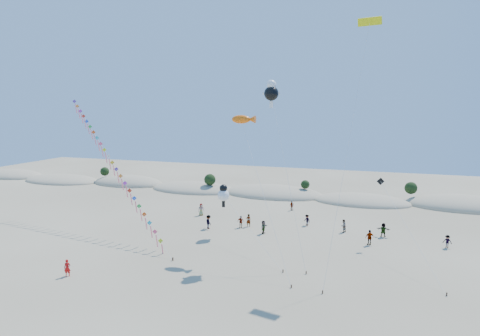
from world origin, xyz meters
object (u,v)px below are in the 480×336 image
Objects in this scene: kite_train at (111,161)px; fish_kite at (244,120)px; parafoil_kite at (369,26)px; flyer_foreground at (67,268)px.

fish_kite is at bearing -3.78° from kite_train.
parafoil_kite is 38.19m from flyer_foreground.
flyer_foreground is at bearing -151.74° from parafoil_kite.
kite_train reaches higher than flyer_foreground.
parafoil_kite is (13.16, 0.30, 9.49)m from fish_kite.
fish_kite is 9.22× the size of flyer_foreground.
kite_train is 19.88m from fish_kite.
flyer_foreground is (5.60, -15.23, -8.27)m from kite_train.
kite_train is 15.36× the size of flyer_foreground.
kite_train is at bearing 86.11° from flyer_foreground.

